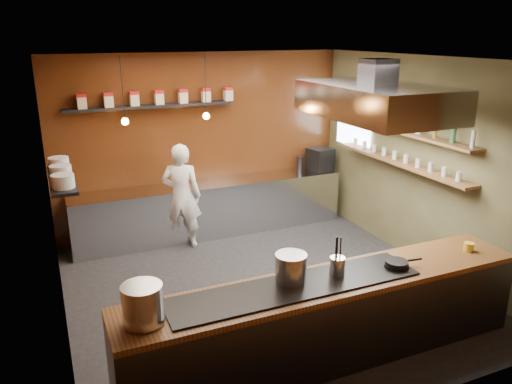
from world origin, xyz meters
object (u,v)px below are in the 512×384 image
stockpot_large (143,304)px  chef (182,196)px  extractor_hood (376,100)px  stockpot_small (291,268)px  espresso_machine (320,159)px

stockpot_large → chef: size_ratio=0.21×
stockpot_large → chef: (1.29, 3.49, -0.27)m
extractor_hood → chef: size_ratio=1.19×
extractor_hood → stockpot_small: extractor_hood is taller
stockpot_small → espresso_machine: (2.51, 3.69, 0.01)m
espresso_machine → stockpot_large: bearing=-149.8°
stockpot_large → extractor_hood: bearing=21.3°
extractor_hood → chef: 3.38m
stockpot_small → espresso_machine: espresso_machine is taller
espresso_machine → chef: bearing=173.5°
extractor_hood → stockpot_small: (-1.71, -1.11, -1.42)m
extractor_hood → stockpot_large: (-3.19, -1.24, -1.39)m
extractor_hood → stockpot_large: size_ratio=5.66×
extractor_hood → stockpot_large: bearing=-158.7°
stockpot_small → espresso_machine: 4.47m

